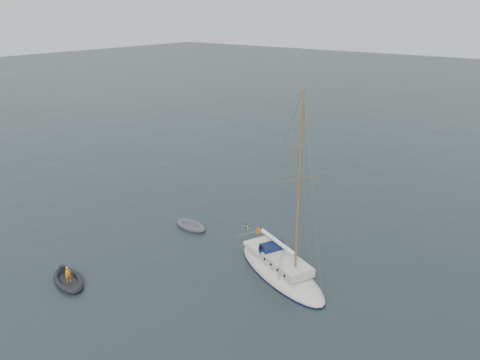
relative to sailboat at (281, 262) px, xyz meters
The scene contains 4 objects.
ground 2.04m from the sailboat, 163.26° to the left, with size 300.00×300.00×0.00m, color black.
sailboat is the anchor object (origin of this frame).
dinghy 9.35m from the sailboat, behind, with size 2.89×1.30×0.41m.
rib 13.32m from the sailboat, 138.32° to the right, with size 3.37×1.53×1.19m.
Camera 1 is at (15.52, -22.56, 16.06)m, focal length 35.00 mm.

